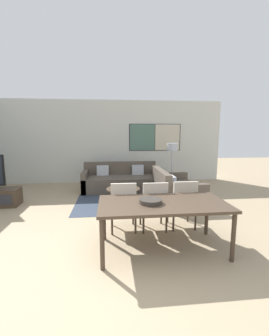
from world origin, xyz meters
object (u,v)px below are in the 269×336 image
dining_chair_left (123,204)px  dining_chair_centre (154,203)px  sofa_main (121,181)px  floor_lamp (172,151)px  sofa_side (174,191)px  fruit_bowl (151,201)px  dining_table (163,207)px  dining_chair_right (183,202)px  coffee_table (123,192)px

dining_chair_left → dining_chair_centre: same height
sofa_main → floor_lamp: size_ratio=1.59×
sofa_side → fruit_bowl: (-1.01, -2.31, 0.49)m
sofa_main → dining_chair_centre: (0.45, -2.97, 0.23)m
fruit_bowl → floor_lamp: 3.74m
floor_lamp → dining_table: bearing=-107.5°
dining_chair_centre → dining_chair_right: 0.54m
sofa_side → dining_chair_centre: dining_chair_centre is taller
floor_lamp → fruit_bowl: bearing=-110.1°
coffee_table → dining_chair_centre: 1.71m
dining_chair_left → coffee_table: bearing=86.8°
sofa_side → fruit_bowl: size_ratio=4.77×
coffee_table → dining_chair_right: dining_chair_right is taller
dining_chair_centre → dining_chair_right: same height
sofa_main → dining_table: bearing=-83.0°
dining_table → floor_lamp: floor_lamp is taller
sofa_side → sofa_main: bearing=43.5°
dining_chair_left → fruit_bowl: bearing=-63.5°
coffee_table → dining_table: 2.37m
coffee_table → fruit_bowl: (0.26, -2.32, 0.48)m
dining_table → fruit_bowl: fruit_bowl is taller
dining_chair_right → floor_lamp: bearing=78.7°
sofa_main → coffee_table: 1.33m
sofa_main → floor_lamp: 1.79m
sofa_side → dining_chair_left: dining_chair_left is taller
dining_table → floor_lamp: (1.09, 3.47, 0.51)m
dining_chair_right → fruit_bowl: dining_chair_right is taller
dining_table → floor_lamp: 3.67m
dining_chair_left → fruit_bowl: (0.35, -0.70, 0.27)m
dining_chair_centre → fruit_bowl: 0.75m
sofa_main → fruit_bowl: sofa_main is taller
sofa_main → dining_chair_right: 3.09m
dining_chair_left → floor_lamp: floor_lamp is taller
sofa_side → dining_chair_right: size_ratio=1.77×
sofa_main → dining_chair_centre: dining_chair_centre is taller
sofa_side → dining_chair_right: bearing=169.7°
sofa_side → coffee_table: (-1.27, 0.01, 0.01)m
sofa_main → dining_chair_left: size_ratio=2.52×
sofa_main → dining_table: 3.67m
dining_table → floor_lamp: bearing=72.5°
coffee_table → floor_lamp: floor_lamp is taller
dining_chair_centre → fruit_bowl: size_ratio=2.70×
sofa_side → dining_table: sofa_side is taller
dining_table → dining_chair_centre: 0.68m
coffee_table → floor_lamp: size_ratio=0.59×
coffee_table → dining_chair_right: size_ratio=0.93×
dining_chair_right → dining_chair_centre: bearing=-175.7°
sofa_side → coffee_table: sofa_side is taller
dining_chair_right → fruit_bowl: size_ratio=2.70×
dining_chair_left → floor_lamp: bearing=59.8°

